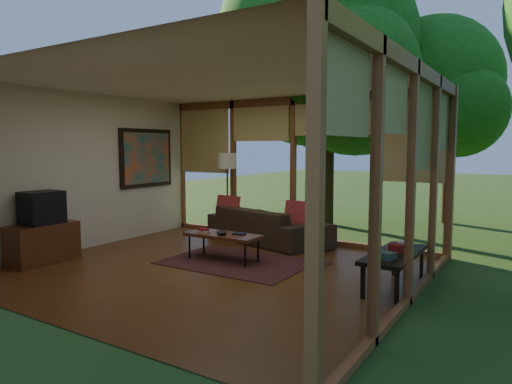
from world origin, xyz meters
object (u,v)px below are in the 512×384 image
Objects in this scene: sofa at (262,225)px; floor_lamp at (227,166)px; media_cabinet at (43,243)px; side_console at (390,255)px; television at (42,208)px; coffee_table at (223,236)px.

floor_lamp is (-0.84, 0.06, 1.08)m from sofa.
floor_lamp is (1.26, 3.11, 1.11)m from media_cabinet.
sofa is at bearing -4.03° from floor_lamp.
side_console is (3.61, -1.54, -1.00)m from floor_lamp.
coffee_table is (2.27, 1.56, -0.46)m from television.
floor_lamp is 4.05m from side_console.
media_cabinet is at bearing -162.13° from side_console.
floor_lamp is at bearing 68.02° from media_cabinet.
television is 3.40m from floor_lamp.
media_cabinet is 3.53m from floor_lamp.
sofa is 1.59× the size of side_console.
floor_lamp is 1.38× the size of coffee_table.
media_cabinet is 2.77m from coffee_table.
television is 0.39× the size of side_console.
sofa is at bearing 97.35° from coffee_table.
television is at bearing 0.00° from media_cabinet.
television reaches higher than coffee_table.
floor_lamp is 2.12m from coffee_table.
sofa is 4.04× the size of television.
coffee_table is at bearing 34.25° from media_cabinet.
sofa is 1.37m from floor_lamp.
media_cabinet is at bearing -145.75° from coffee_table.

